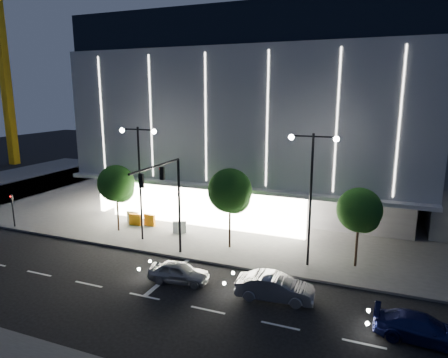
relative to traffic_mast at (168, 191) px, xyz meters
name	(u,v)px	position (x,y,z in m)	size (l,w,h in m)	color
ground	(130,279)	(-1.00, -3.34, -5.03)	(160.00, 160.00, 0.00)	black
sidewalk_museum	(292,196)	(4.00, 20.66, -4.95)	(70.00, 40.00, 0.15)	#474747
museum	(273,114)	(1.98, 18.97, 4.25)	(30.00, 25.80, 18.00)	#4C4C51
traffic_mast	(168,191)	(0.00, 0.00, 0.00)	(0.33, 5.89, 7.07)	black
street_lamp_west	(139,167)	(-4.00, 2.66, 0.93)	(3.16, 0.36, 9.00)	black
street_lamp_east	(311,181)	(9.00, 2.66, 0.93)	(3.16, 0.36, 9.00)	black
ped_signal_far	(13,207)	(-16.00, 1.16, -3.14)	(0.22, 0.24, 3.00)	black
tower_crane	(5,32)	(-41.92, 24.66, 15.48)	(32.00, 2.00, 28.50)	gold
tree_left	(117,185)	(-6.97, 3.68, -0.99)	(3.02, 3.02, 5.72)	black
tree_mid	(230,193)	(3.03, 3.68, -0.69)	(3.25, 3.25, 6.15)	black
tree_right	(360,212)	(12.03, 3.68, -1.14)	(2.91, 2.91, 5.51)	black
car_lead	(179,272)	(2.00, -2.50, -4.38)	(1.53, 3.79, 1.29)	#96999D
car_second	(275,287)	(8.05, -2.36, -4.30)	(1.54, 4.41, 1.45)	gray
car_third	(422,328)	(15.49, -3.54, -4.40)	(1.77, 4.35, 1.26)	#151A52
barrier_a	(135,220)	(-6.47, 5.34, -4.38)	(1.10, 0.25, 1.00)	orange
barrier_b	(133,217)	(-7.11, 5.92, -4.38)	(1.10, 0.25, 1.00)	white
barrier_c	(150,220)	(-5.24, 5.68, -4.38)	(1.10, 0.25, 1.00)	orange
barrier_d	(180,227)	(-1.94, 5.01, -4.38)	(1.10, 0.25, 1.00)	white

